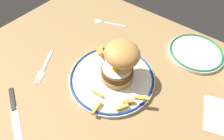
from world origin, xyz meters
TOP-DOWN VIEW (x-y plane):
  - ground_plane at (0.00, 0.00)cm, footprint 112.28×83.27cm
  - dinner_plate at (-5.99, 3.29)cm, footprint 26.26×26.26cm
  - burger at (-4.58, 5.14)cm, footprint 12.08×12.43cm
  - fries_pile at (-6.22, 4.59)cm, footprint 25.31×23.35cm
  - side_plate at (10.03, 29.64)cm, footprint 18.43×18.43cm
  - fork at (-26.52, -6.59)cm, footprint 8.50×13.10cm
  - knife at (-21.01, -21.64)cm, footprint 16.73×9.48cm
  - spoon at (-27.12, 23.38)cm, footprint 13.03×6.33cm

SIDE VIEW (x-z plane):
  - ground_plane at x=0.00cm, z-range -4.00..0.00cm
  - fork at x=-26.52cm, z-range 0.00..0.36cm
  - knife at x=-21.01cm, z-range -0.09..0.61cm
  - spoon at x=-27.12cm, z-range -0.09..0.81cm
  - side_plate at x=10.03cm, z-range 0.03..1.63cm
  - dinner_plate at x=-5.99cm, z-range 0.04..1.64cm
  - fries_pile at x=-6.22cm, z-range 1.21..4.15cm
  - burger at x=-4.58cm, z-range 1.57..13.59cm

